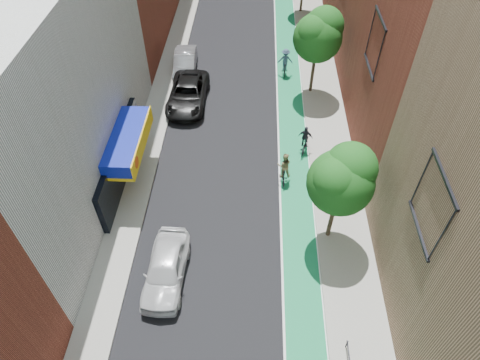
# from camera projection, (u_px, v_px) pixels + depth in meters

# --- Properties ---
(bike_lane) EXTENTS (2.00, 68.00, 0.01)m
(bike_lane) POSITION_uv_depth(u_px,v_px,m) (289.00, 77.00, 35.24)
(bike_lane) COLOR #157854
(bike_lane) RESTS_ON ground
(sidewalk_left) EXTENTS (2.00, 68.00, 0.15)m
(sidewalk_left) POSITION_uv_depth(u_px,v_px,m) (168.00, 74.00, 35.49)
(sidewalk_left) COLOR gray
(sidewalk_left) RESTS_ON ground
(sidewalk_right) EXTENTS (3.00, 68.00, 0.15)m
(sidewalk_right) POSITION_uv_depth(u_px,v_px,m) (319.00, 77.00, 35.12)
(sidewalk_right) COLOR gray
(sidewalk_right) RESTS_ON ground
(building_left_white) EXTENTS (8.00, 20.00, 12.00)m
(building_left_white) POSITION_uv_depth(u_px,v_px,m) (28.00, 99.00, 23.08)
(building_left_white) COLOR silver
(building_left_white) RESTS_ON ground
(tree_near) EXTENTS (3.40, 3.36, 6.42)m
(tree_near) POSITION_uv_depth(u_px,v_px,m) (342.00, 178.00, 20.82)
(tree_near) COLOR #332619
(tree_near) RESTS_ON ground
(tree_mid) EXTENTS (3.55, 3.53, 6.74)m
(tree_mid) POSITION_uv_depth(u_px,v_px,m) (319.00, 34.00, 30.30)
(tree_mid) COLOR #332619
(tree_mid) RESTS_ON ground
(parked_car_white) EXTENTS (2.11, 4.94, 1.66)m
(parked_car_white) POSITION_uv_depth(u_px,v_px,m) (166.00, 269.00, 21.73)
(parked_car_white) COLOR silver
(parked_car_white) RESTS_ON ground
(parked_car_black) EXTENTS (2.86, 6.03, 1.66)m
(parked_car_black) POSITION_uv_depth(u_px,v_px,m) (188.00, 94.00, 32.23)
(parked_car_black) COLOR black
(parked_car_black) RESTS_ON ground
(parked_car_silver) EXTENTS (1.95, 4.94, 1.60)m
(parked_car_silver) POSITION_uv_depth(u_px,v_px,m) (185.00, 63.00, 35.28)
(parked_car_silver) COLOR gray
(parked_car_silver) RESTS_ON ground
(cyclist_lane_near) EXTENTS (0.89, 1.78, 2.15)m
(cyclist_lane_near) POSITION_uv_depth(u_px,v_px,m) (284.00, 170.00, 26.53)
(cyclist_lane_near) COLOR black
(cyclist_lane_near) RESTS_ON ground
(cyclist_lane_mid) EXTENTS (1.07, 1.89, 1.95)m
(cyclist_lane_mid) POSITION_uv_depth(u_px,v_px,m) (305.00, 142.00, 28.60)
(cyclist_lane_mid) COLOR black
(cyclist_lane_mid) RESTS_ON ground
(cyclist_lane_far) EXTENTS (1.22, 1.78, 2.21)m
(cyclist_lane_far) POSITION_uv_depth(u_px,v_px,m) (285.00, 63.00, 34.92)
(cyclist_lane_far) COLOR black
(cyclist_lane_far) RESTS_ON ground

